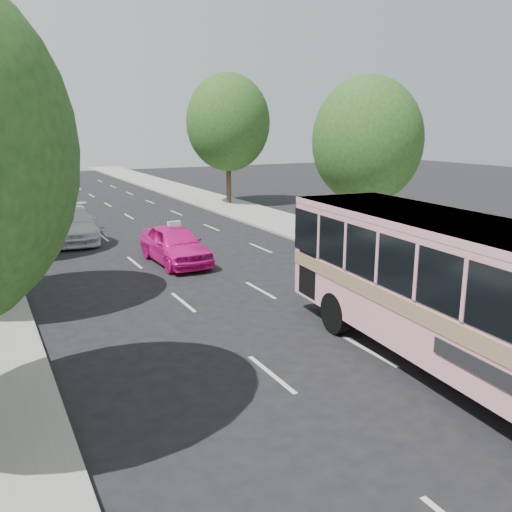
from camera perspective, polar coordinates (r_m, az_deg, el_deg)
ground at (r=15.52m, az=4.18°, el=-8.01°), size 120.00×120.00×0.00m
sidewalk_right at (r=36.50m, az=-0.94°, el=4.70°), size 4.00×90.00×0.12m
tree_right_near at (r=26.03m, az=11.86°, el=12.22°), size 5.10×5.10×7.95m
tree_right_far at (r=39.86m, az=-2.83°, el=14.19°), size 6.00×6.00×9.35m
pink_bus at (r=13.13m, az=21.08°, el=-2.64°), size 3.77×11.48×3.60m
pink_taxi at (r=23.12m, az=-8.53°, el=1.22°), size 2.04×4.80×1.62m
white_pickup at (r=28.99m, az=-18.80°, el=3.18°), size 2.84×5.89×1.65m
tour_coach_front at (r=31.58m, az=-24.02°, el=5.61°), size 3.33×11.02×3.24m
taxi_roof_sign at (r=22.94m, az=-8.61°, el=3.41°), size 0.55×0.19×0.18m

